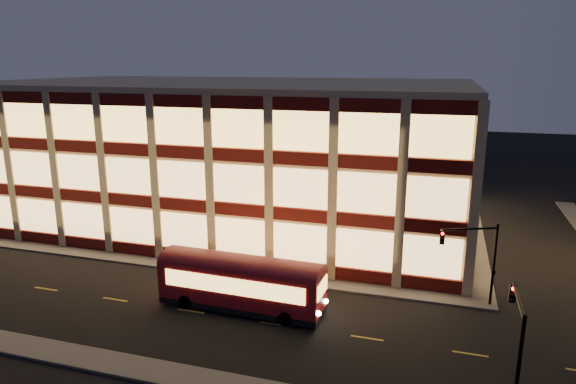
% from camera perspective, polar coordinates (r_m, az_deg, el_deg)
% --- Properties ---
extents(ground, '(200.00, 200.00, 0.00)m').
position_cam_1_polar(ground, '(42.96, -11.79, -8.60)').
color(ground, black).
rests_on(ground, ground).
extents(sidewalk_office_south, '(54.00, 2.00, 0.15)m').
position_cam_1_polar(sidewalk_office_south, '(45.17, -14.55, -7.51)').
color(sidewalk_office_south, '#514F4C').
rests_on(sidewalk_office_south, ground).
extents(sidewalk_office_east, '(2.00, 30.00, 0.15)m').
position_cam_1_polar(sidewalk_office_east, '(54.11, 19.83, -4.26)').
color(sidewalk_office_east, '#514F4C').
rests_on(sidewalk_office_east, ground).
extents(sidewalk_near, '(100.00, 2.00, 0.15)m').
position_cam_1_polar(sidewalk_near, '(33.40, -22.95, -16.35)').
color(sidewalk_near, '#514F4C').
rests_on(sidewalk_near, ground).
extents(office_building, '(50.45, 30.45, 14.50)m').
position_cam_1_polar(office_building, '(56.88, -6.58, 4.82)').
color(office_building, tan).
rests_on(office_building, ground).
extents(traffic_signal_far, '(3.79, 1.87, 6.00)m').
position_cam_1_polar(traffic_signal_far, '(36.92, 20.11, -6.19)').
color(traffic_signal_far, black).
rests_on(traffic_signal_far, ground).
extents(traffic_signal_near, '(0.32, 4.45, 6.00)m').
position_cam_1_polar(traffic_signal_near, '(26.75, 24.03, -14.52)').
color(traffic_signal_near, black).
rests_on(traffic_signal_near, ground).
extents(trolley_bus, '(11.40, 3.25, 3.83)m').
position_cam_1_polar(trolley_bus, '(35.41, -5.20, -9.69)').
color(trolley_bus, maroon).
rests_on(trolley_bus, ground).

